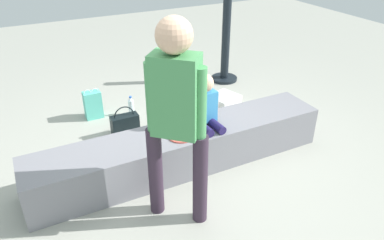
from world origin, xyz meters
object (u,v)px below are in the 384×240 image
(gift_bag, at_px, (93,105))
(water_bottle_near_gift, at_px, (183,92))
(adult_standing, at_px, (176,109))
(handbag_black_leather, at_px, (125,125))
(cake_plate, at_px, (181,135))
(cake_box_white, at_px, (224,101))
(water_bottle_far_side, at_px, (131,106))
(child_seated, at_px, (205,104))

(gift_bag, bearing_deg, water_bottle_near_gift, -2.24)
(gift_bag, height_order, water_bottle_near_gift, gift_bag)
(adult_standing, height_order, handbag_black_leather, adult_standing)
(adult_standing, distance_m, handbag_black_leather, 1.53)
(cake_plate, height_order, handbag_black_leather, cake_plate)
(cake_plate, bearing_deg, gift_bag, 107.84)
(cake_box_white, bearing_deg, gift_bag, 163.31)
(cake_box_white, relative_size, handbag_black_leather, 0.97)
(adult_standing, bearing_deg, gift_bag, 96.06)
(water_bottle_far_side, bearing_deg, gift_bag, 162.12)
(handbag_black_leather, bearing_deg, water_bottle_far_side, 63.67)
(adult_standing, bearing_deg, cake_box_white, 48.23)
(gift_bag, xyz_separation_m, cake_box_white, (1.46, -0.44, -0.09))
(child_seated, distance_m, cake_box_white, 1.25)
(child_seated, distance_m, cake_plate, 0.34)
(cake_plate, distance_m, water_bottle_near_gift, 1.52)
(cake_plate, relative_size, water_bottle_far_side, 0.97)
(adult_standing, relative_size, cake_box_white, 4.68)
(cake_plate, bearing_deg, adult_standing, -118.25)
(child_seated, height_order, water_bottle_near_gift, child_seated)
(water_bottle_far_side, bearing_deg, handbag_black_leather, -116.33)
(cake_plate, xyz_separation_m, gift_bag, (-0.45, 1.38, -0.24))
(cake_plate, height_order, water_bottle_near_gift, cake_plate)
(cake_box_white, bearing_deg, adult_standing, -131.77)
(gift_bag, xyz_separation_m, water_bottle_far_side, (0.40, -0.13, -0.05))
(child_seated, distance_m, adult_standing, 0.83)
(adult_standing, distance_m, water_bottle_far_side, 1.91)
(water_bottle_near_gift, xyz_separation_m, handbag_black_leather, (-0.91, -0.50, 0.02))
(gift_bag, relative_size, water_bottle_near_gift, 1.52)
(cake_box_white, bearing_deg, water_bottle_near_gift, 131.77)
(child_seated, relative_size, gift_bag, 1.37)
(adult_standing, bearing_deg, handbag_black_leather, 89.89)
(adult_standing, bearing_deg, child_seated, 46.29)
(child_seated, relative_size, water_bottle_far_side, 2.09)
(water_bottle_near_gift, relative_size, cake_box_white, 0.71)
(gift_bag, relative_size, water_bottle_far_side, 1.52)
(cake_box_white, bearing_deg, cake_plate, -136.88)
(adult_standing, xyz_separation_m, cake_plate, (0.25, 0.46, -0.52))
(handbag_black_leather, bearing_deg, adult_standing, -90.11)
(cake_plate, height_order, cake_box_white, cake_plate)
(water_bottle_near_gift, height_order, water_bottle_far_side, same)
(adult_standing, bearing_deg, water_bottle_near_gift, 63.26)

